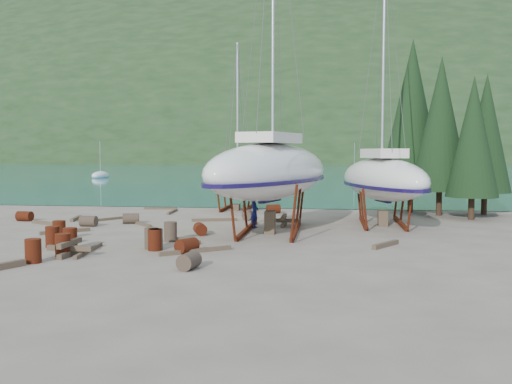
# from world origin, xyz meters

# --- Properties ---
(ground) EXTENTS (600.00, 600.00, 0.00)m
(ground) POSITION_xyz_m (0.00, 0.00, 0.00)
(ground) COLOR #665C51
(ground) RESTS_ON ground
(bay_water) EXTENTS (700.00, 700.00, 0.00)m
(bay_water) POSITION_xyz_m (0.00, 315.00, 0.01)
(bay_water) COLOR #185F7B
(bay_water) RESTS_ON ground
(far_hill) EXTENTS (800.00, 360.00, 110.00)m
(far_hill) POSITION_xyz_m (0.00, 320.00, 0.00)
(far_hill) COLOR black
(far_hill) RESTS_ON ground
(far_house_left) EXTENTS (6.60, 5.60, 5.60)m
(far_house_left) POSITION_xyz_m (-60.00, 190.00, 2.92)
(far_house_left) COLOR beige
(far_house_left) RESTS_ON ground
(far_house_center) EXTENTS (6.60, 5.60, 5.60)m
(far_house_center) POSITION_xyz_m (-20.00, 190.00, 2.92)
(far_house_center) COLOR beige
(far_house_center) RESTS_ON ground
(far_house_right) EXTENTS (6.60, 5.60, 5.60)m
(far_house_right) POSITION_xyz_m (30.00, 190.00, 2.92)
(far_house_right) COLOR beige
(far_house_right) RESTS_ON ground
(cypress_near_right) EXTENTS (3.60, 3.60, 10.00)m
(cypress_near_right) POSITION_xyz_m (12.50, 12.00, 5.79)
(cypress_near_right) COLOR black
(cypress_near_right) RESTS_ON ground
(cypress_mid_right) EXTENTS (3.06, 3.06, 8.50)m
(cypress_mid_right) POSITION_xyz_m (14.00, 10.00, 4.92)
(cypress_mid_right) COLOR black
(cypress_mid_right) RESTS_ON ground
(cypress_back_left) EXTENTS (4.14, 4.14, 11.50)m
(cypress_back_left) POSITION_xyz_m (11.00, 14.00, 6.66)
(cypress_back_left) COLOR black
(cypress_back_left) RESTS_ON ground
(cypress_far_right) EXTENTS (3.24, 3.24, 9.00)m
(cypress_far_right) POSITION_xyz_m (15.50, 13.00, 5.21)
(cypress_far_right) COLOR black
(cypress_far_right) RESTS_ON ground
(moored_boat_left) EXTENTS (2.00, 5.00, 6.05)m
(moored_boat_left) POSITION_xyz_m (-30.00, 60.00, 0.39)
(moored_boat_left) COLOR silver
(moored_boat_left) RESTS_ON ground
(moored_boat_mid) EXTENTS (2.00, 5.00, 6.05)m
(moored_boat_mid) POSITION_xyz_m (10.00, 80.00, 0.39)
(moored_boat_mid) COLOR silver
(moored_boat_mid) RESTS_ON ground
(moored_boat_far) EXTENTS (2.00, 5.00, 6.05)m
(moored_boat_far) POSITION_xyz_m (-8.00, 110.00, 0.39)
(moored_boat_far) COLOR silver
(moored_boat_far) RESTS_ON ground
(large_sailboat_near) EXTENTS (7.20, 12.66, 19.16)m
(large_sailboat_near) POSITION_xyz_m (2.72, 3.20, 3.08)
(large_sailboat_near) COLOR silver
(large_sailboat_near) RESTS_ON ground
(large_sailboat_far) EXTENTS (5.67, 10.34, 15.72)m
(large_sailboat_far) POSITION_xyz_m (8.50, 6.86, 2.57)
(large_sailboat_far) COLOR silver
(large_sailboat_far) RESTS_ON ground
(small_sailboat_shore) EXTENTS (4.41, 7.59, 11.58)m
(small_sailboat_shore) POSITION_xyz_m (-0.80, 13.95, 1.91)
(small_sailboat_shore) COLOR silver
(small_sailboat_shore) RESTS_ON ground
(worker) EXTENTS (0.50, 0.68, 1.69)m
(worker) POSITION_xyz_m (1.68, 4.64, 0.85)
(worker) COLOR #121752
(worker) RESTS_ON ground
(drum_0) EXTENTS (0.58, 0.58, 0.88)m
(drum_0) POSITION_xyz_m (-6.00, -2.54, 0.44)
(drum_0) COLOR #612710
(drum_0) RESTS_ON ground
(drum_1) EXTENTS (0.74, 0.98, 0.58)m
(drum_1) POSITION_xyz_m (0.87, -6.30, 0.29)
(drum_1) COLOR #2D2823
(drum_1) RESTS_ON ground
(drum_2) EXTENTS (0.95, 0.70, 0.58)m
(drum_2) POSITION_xyz_m (-12.03, 5.89, 0.29)
(drum_2) COLOR #612710
(drum_2) RESTS_ON ground
(drum_3) EXTENTS (0.58, 0.58, 0.88)m
(drum_3) POSITION_xyz_m (-4.58, -4.50, 0.44)
(drum_3) COLOR #612710
(drum_3) RESTS_ON ground
(drum_4) EXTENTS (1.02, 0.82, 0.58)m
(drum_4) POSITION_xyz_m (1.96, 11.99, 0.29)
(drum_4) COLOR #612710
(drum_4) RESTS_ON ground
(drum_5) EXTENTS (0.58, 0.58, 0.88)m
(drum_5) POSITION_xyz_m (-1.48, -0.38, 0.44)
(drum_5) COLOR #2D2823
(drum_5) RESTS_ON ground
(drum_6) EXTENTS (0.86, 1.03, 0.58)m
(drum_6) POSITION_xyz_m (-0.60, 1.75, 0.29)
(drum_6) COLOR #612710
(drum_6) RESTS_ON ground
(drum_8) EXTENTS (0.58, 0.58, 0.88)m
(drum_8) POSITION_xyz_m (-6.68, -0.59, 0.44)
(drum_8) COLOR #612710
(drum_8) RESTS_ON ground
(drum_9) EXTENTS (1.01, 0.80, 0.58)m
(drum_9) POSITION_xyz_m (-5.47, 5.55, 0.29)
(drum_9) COLOR #2D2823
(drum_9) RESTS_ON ground
(drum_10) EXTENTS (0.58, 0.58, 0.88)m
(drum_10) POSITION_xyz_m (-5.06, -2.87, 0.44)
(drum_10) COLOR #612710
(drum_10) RESTS_ON ground
(drum_11) EXTENTS (0.60, 0.89, 0.58)m
(drum_11) POSITION_xyz_m (0.80, 8.18, 0.29)
(drum_11) COLOR #2D2823
(drum_11) RESTS_ON ground
(drum_12) EXTENTS (0.94, 1.05, 0.58)m
(drum_12) POSITION_xyz_m (-0.01, -3.16, 0.29)
(drum_12) COLOR #612710
(drum_12) RESTS_ON ground
(drum_13) EXTENTS (0.58, 0.58, 0.88)m
(drum_13) POSITION_xyz_m (-5.02, -5.91, 0.44)
(drum_13) COLOR #612710
(drum_13) RESTS_ON ground
(drum_14) EXTENTS (0.58, 0.58, 0.88)m
(drum_14) POSITION_xyz_m (-1.44, -2.79, 0.44)
(drum_14) COLOR #612710
(drum_14) RESTS_ON ground
(drum_15) EXTENTS (0.91, 0.62, 0.58)m
(drum_15) POSITION_xyz_m (-7.32, 4.07, 0.29)
(drum_15) COLOR #2D2823
(drum_15) RESTS_ON ground
(drum_16) EXTENTS (0.58, 0.58, 0.88)m
(drum_16) POSITION_xyz_m (-1.43, -2.73, 0.44)
(drum_16) COLOR #2D2823
(drum_16) RESTS_ON ground
(drum_17) EXTENTS (0.58, 0.58, 0.88)m
(drum_17) POSITION_xyz_m (-1.69, -2.46, 0.44)
(drum_17) COLOR #2D2823
(drum_17) RESTS_ON ground
(timber_0) EXTENTS (2.31, 0.31, 0.14)m
(timber_0) POSITION_xyz_m (-6.17, 13.50, 0.07)
(timber_0) COLOR brown
(timber_0) RESTS_ON ground
(timber_1) EXTENTS (1.28, 1.81, 0.19)m
(timber_1) POSITION_xyz_m (8.00, -0.64, 0.10)
(timber_1) COLOR brown
(timber_1) RESTS_ON ground
(timber_2) EXTENTS (0.57, 2.03, 0.19)m
(timber_2) POSITION_xyz_m (-9.29, 6.74, 0.09)
(timber_2) COLOR brown
(timber_2) RESTS_ON ground
(timber_3) EXTENTS (0.49, 3.27, 0.15)m
(timber_3) POSITION_xyz_m (-3.96, -3.55, 0.07)
(timber_3) COLOR brown
(timber_3) RESTS_ON ground
(timber_5) EXTENTS (2.56, 2.04, 0.16)m
(timber_5) POSITION_xyz_m (0.34, -3.09, 0.08)
(timber_5) COLOR brown
(timber_5) RESTS_ON ground
(timber_7) EXTENTS (1.28, 1.08, 0.17)m
(timber_7) POSITION_xyz_m (-0.56, -0.65, 0.09)
(timber_7) COLOR brown
(timber_7) RESTS_ON ground
(timber_9) EXTENTS (0.30, 2.68, 0.15)m
(timber_9) POSITION_xyz_m (-4.74, 11.46, 0.08)
(timber_9) COLOR brown
(timber_9) RESTS_ON ground
(timber_10) EXTENTS (2.61, 0.89, 0.16)m
(timber_10) POSITION_xyz_m (-1.01, 7.24, 0.08)
(timber_10) COLOR brown
(timber_10) RESTS_ON ground
(timber_11) EXTENTS (1.60, 1.84, 0.15)m
(timber_11) POSITION_xyz_m (-4.54, 4.82, 0.08)
(timber_11) COLOR brown
(timber_11) RESTS_ON ground
(timber_12) EXTENTS (1.92, 1.84, 0.17)m
(timber_12) POSITION_xyz_m (-7.41, 1.53, 0.08)
(timber_12) COLOR brown
(timber_12) RESTS_ON ground
(timber_15) EXTENTS (1.58, 2.27, 0.15)m
(timber_15) POSITION_xyz_m (-7.15, 7.19, 0.07)
(timber_15) COLOR brown
(timber_15) RESTS_ON ground
(timber_17) EXTENTS (1.95, 1.16, 0.16)m
(timber_17) POSITION_xyz_m (-10.11, 4.55, 0.08)
(timber_17) COLOR brown
(timber_17) RESTS_ON ground
(timber_pile_fore) EXTENTS (1.80, 1.80, 0.60)m
(timber_pile_fore) POSITION_xyz_m (-4.35, -4.39, 0.30)
(timber_pile_fore) COLOR brown
(timber_pile_fore) RESTS_ON ground
(timber_pile_aft) EXTENTS (1.80, 1.80, 0.60)m
(timber_pile_aft) POSITION_xyz_m (3.16, 5.63, 0.30)
(timber_pile_aft) COLOR brown
(timber_pile_aft) RESTS_ON ground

